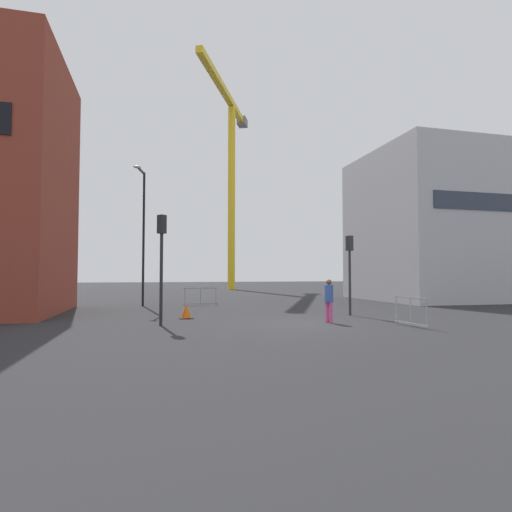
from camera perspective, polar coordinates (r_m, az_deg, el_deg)
ground at (r=16.13m, az=6.58°, el=-9.39°), size 160.00×160.00×0.00m
office_block at (r=34.46m, az=26.00°, el=3.61°), size 13.44×10.21×10.90m
construction_crane at (r=51.42m, az=-3.60°, el=13.32°), size 9.07×18.32×23.73m
streetlamp_tall at (r=25.25m, az=-15.64°, el=3.98°), size 0.64×1.86×8.10m
traffic_light_median at (r=19.49m, az=13.02°, el=-0.75°), size 0.29×0.39×3.72m
traffic_light_near at (r=15.64m, az=-13.16°, el=0.64°), size 0.36×0.37×4.15m
pedestrian_walking at (r=16.40m, az=10.22°, el=-5.75°), size 0.34×0.34×1.71m
safety_barrier_left_run at (r=25.26m, az=-7.79°, el=-5.60°), size 2.15×0.27×1.08m
safety_barrier_right_run at (r=16.06m, az=20.93°, el=-7.26°), size 0.20×1.84×1.08m
traffic_cone_striped at (r=17.95m, az=-9.79°, el=-7.72°), size 0.63×0.63×0.63m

